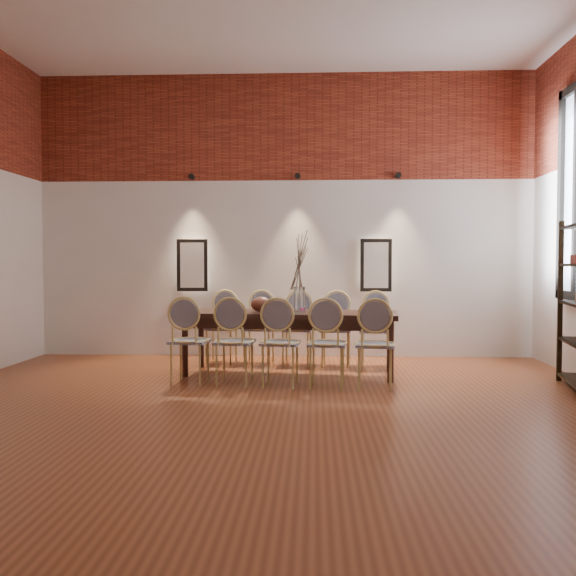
{
  "coord_description": "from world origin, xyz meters",
  "views": [
    {
      "loc": [
        0.44,
        -5.17,
        1.33
      ],
      "look_at": [
        0.14,
        1.65,
        1.05
      ],
      "focal_mm": 38.0,
      "sensor_mm": 36.0,
      "label": 1
    }
  ],
  "objects_px": {
    "chair_far_d": "(336,330)",
    "vase": "(299,299)",
    "chair_near_d": "(327,344)",
    "bowl": "(261,304)",
    "dining_table": "(289,343)",
    "book": "(287,309)",
    "chair_far_c": "(297,329)",
    "chair_near_c": "(280,343)",
    "chair_near_a": "(190,341)",
    "chair_near_b": "(235,342)",
    "chair_far_e": "(375,330)",
    "chair_far_a": "(222,328)",
    "chair_far_b": "(259,328)",
    "chair_near_e": "(375,344)"
  },
  "relations": [
    {
      "from": "chair_far_b",
      "to": "vase",
      "type": "height_order",
      "value": "vase"
    },
    {
      "from": "dining_table",
      "to": "chair_far_c",
      "type": "height_order",
      "value": "chair_far_c"
    },
    {
      "from": "chair_far_d",
      "to": "vase",
      "type": "bearing_deg",
      "value": 60.4
    },
    {
      "from": "dining_table",
      "to": "vase",
      "type": "height_order",
      "value": "vase"
    },
    {
      "from": "chair_near_b",
      "to": "chair_near_d",
      "type": "relative_size",
      "value": 1.0
    },
    {
      "from": "chair_near_e",
      "to": "book",
      "type": "height_order",
      "value": "chair_near_e"
    },
    {
      "from": "chair_far_a",
      "to": "dining_table",
      "type": "bearing_deg",
      "value": 145.86
    },
    {
      "from": "chair_far_a",
      "to": "bowl",
      "type": "distance_m",
      "value": 1.07
    },
    {
      "from": "chair_far_d",
      "to": "chair_far_e",
      "type": "relative_size",
      "value": 1.0
    },
    {
      "from": "chair_far_b",
      "to": "chair_far_e",
      "type": "xyz_separation_m",
      "value": [
        1.51,
        -0.16,
        0.0
      ]
    },
    {
      "from": "dining_table",
      "to": "chair_near_c",
      "type": "bearing_deg",
      "value": -90.0
    },
    {
      "from": "chair_near_b",
      "to": "chair_far_a",
      "type": "relative_size",
      "value": 1.0
    },
    {
      "from": "chair_far_d",
      "to": "vase",
      "type": "xyz_separation_m",
      "value": [
        -0.46,
        -0.64,
        0.43
      ]
    },
    {
      "from": "chair_near_d",
      "to": "chair_near_b",
      "type": "bearing_deg",
      "value": 180.0
    },
    {
      "from": "chair_far_d",
      "to": "chair_far_e",
      "type": "distance_m",
      "value": 0.51
    },
    {
      "from": "chair_near_a",
      "to": "chair_near_c",
      "type": "distance_m",
      "value": 1.01
    },
    {
      "from": "chair_far_d",
      "to": "chair_near_a",
      "type": "bearing_deg",
      "value": 42.12
    },
    {
      "from": "dining_table",
      "to": "chair_far_c",
      "type": "bearing_deg",
      "value": 90.0
    },
    {
      "from": "chair_far_c",
      "to": "chair_near_c",
      "type": "bearing_deg",
      "value": 90.0
    },
    {
      "from": "chair_near_c",
      "to": "chair_far_b",
      "type": "xyz_separation_m",
      "value": [
        -0.36,
        1.42,
        0.0
      ]
    },
    {
      "from": "chair_near_b",
      "to": "chair_near_c",
      "type": "bearing_deg",
      "value": -0.0
    },
    {
      "from": "dining_table",
      "to": "book",
      "type": "relative_size",
      "value": 9.75
    },
    {
      "from": "chair_near_c",
      "to": "book",
      "type": "xyz_separation_m",
      "value": [
        0.03,
        0.89,
        0.3
      ]
    },
    {
      "from": "chair_near_c",
      "to": "chair_far_d",
      "type": "height_order",
      "value": "same"
    },
    {
      "from": "chair_near_a",
      "to": "dining_table",
      "type": "bearing_deg",
      "value": 34.14
    },
    {
      "from": "chair_near_d",
      "to": "bowl",
      "type": "xyz_separation_m",
      "value": [
        -0.77,
        0.72,
        0.37
      ]
    },
    {
      "from": "chair_far_b",
      "to": "chair_far_d",
      "type": "relative_size",
      "value": 1.0
    },
    {
      "from": "chair_far_a",
      "to": "chair_near_e",
      "type": "bearing_deg",
      "value": 145.86
    },
    {
      "from": "bowl",
      "to": "chair_near_c",
      "type": "bearing_deg",
      "value": -68.1
    },
    {
      "from": "chair_far_d",
      "to": "bowl",
      "type": "bearing_deg",
      "value": 41.15
    },
    {
      "from": "chair_near_c",
      "to": "vase",
      "type": "distance_m",
      "value": 0.82
    },
    {
      "from": "chair_near_d",
      "to": "chair_far_b",
      "type": "relative_size",
      "value": 1.0
    },
    {
      "from": "chair_near_a",
      "to": "chair_near_d",
      "type": "height_order",
      "value": "same"
    },
    {
      "from": "chair_near_e",
      "to": "chair_far_a",
      "type": "bearing_deg",
      "value": 145.86
    },
    {
      "from": "chair_near_d",
      "to": "dining_table",
      "type": "bearing_deg",
      "value": 126.41
    },
    {
      "from": "chair_near_c",
      "to": "chair_far_c",
      "type": "height_order",
      "value": "same"
    },
    {
      "from": "chair_near_b",
      "to": "bowl",
      "type": "xyz_separation_m",
      "value": [
        0.24,
        0.62,
        0.37
      ]
    },
    {
      "from": "chair_far_c",
      "to": "dining_table",
      "type": "bearing_deg",
      "value": 90.0
    },
    {
      "from": "chair_far_d",
      "to": "book",
      "type": "relative_size",
      "value": 3.62
    },
    {
      "from": "dining_table",
      "to": "bowl",
      "type": "xyz_separation_m",
      "value": [
        -0.34,
        -0.01,
        0.46
      ]
    },
    {
      "from": "chair_far_b",
      "to": "chair_near_a",
      "type": "bearing_deg",
      "value": 69.76
    },
    {
      "from": "chair_near_e",
      "to": "vase",
      "type": "height_order",
      "value": "vase"
    },
    {
      "from": "chair_far_b",
      "to": "vase",
      "type": "xyz_separation_m",
      "value": [
        0.55,
        -0.75,
        0.43
      ]
    },
    {
      "from": "chair_far_b",
      "to": "bowl",
      "type": "xyz_separation_m",
      "value": [
        0.09,
        -0.75,
        0.37
      ]
    },
    {
      "from": "chair_near_e",
      "to": "chair_far_e",
      "type": "distance_m",
      "value": 1.37
    },
    {
      "from": "chair_far_a",
      "to": "vase",
      "type": "bearing_deg",
      "value": 148.69
    },
    {
      "from": "chair_near_b",
      "to": "vase",
      "type": "relative_size",
      "value": 3.13
    },
    {
      "from": "chair_near_c",
      "to": "chair_far_c",
      "type": "xyz_separation_m",
      "value": [
        0.14,
        1.37,
        0.0
      ]
    },
    {
      "from": "dining_table",
      "to": "chair_near_c",
      "type": "relative_size",
      "value": 2.7
    },
    {
      "from": "chair_near_d",
      "to": "chair_far_a",
      "type": "bearing_deg",
      "value": 137.88
    }
  ]
}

